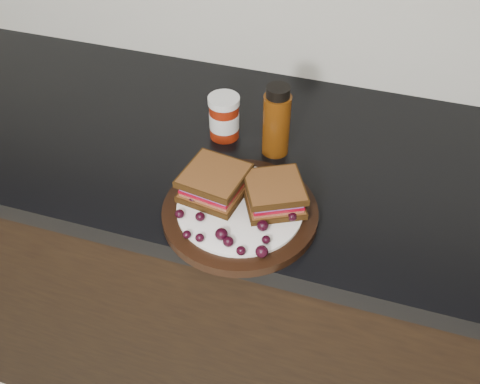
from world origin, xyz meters
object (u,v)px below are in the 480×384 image
Objects in this scene: plate at (240,213)px; condiment_jar at (224,117)px; oil_bottle at (276,121)px; sandwich_left at (214,183)px.

condiment_jar reaches higher than plate.
plate is at bearing -93.46° from oil_bottle.
condiment_jar is at bearing 115.35° from plate.
sandwich_left is at bearing -110.40° from oil_bottle.
plate is 0.24m from condiment_jar.
condiment_jar reaches higher than sandwich_left.
condiment_jar is (-0.10, 0.22, 0.04)m from plate.
plate is 1.83× the size of oil_bottle.
oil_bottle reaches higher than condiment_jar.
condiment_jar is 0.63× the size of oil_bottle.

